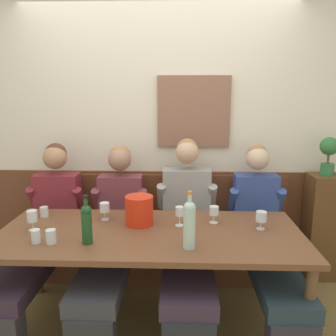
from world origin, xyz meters
TOP-DOWN VIEW (x-y plane):
  - ground_plane at (0.00, 0.00)m, footprint 6.80×6.80m
  - room_wall_back at (0.00, 1.09)m, footprint 6.80×0.12m
  - wood_wainscot_panel at (0.00, 1.04)m, footprint 6.80×0.03m
  - wall_bench at (0.00, 0.83)m, footprint 2.46×0.42m
  - dining_table at (0.00, 0.09)m, footprint 2.16×0.91m
  - person_center_left_seat at (-0.91, 0.42)m, footprint 0.50×1.36m
  - person_left_seat at (-0.33, 0.41)m, footprint 0.50×1.35m
  - person_right_seat at (0.27, 0.42)m, footprint 0.53×1.35m
  - person_center_right_seat at (0.89, 0.41)m, footprint 0.49×1.35m
  - ice_bucket at (-0.09, 0.23)m, footprint 0.21×0.21m
  - wine_bottle_green_tall at (-0.39, -0.12)m, footprint 0.07×0.07m
  - wine_bottle_amber_mid at (0.27, -0.16)m, footprint 0.08×0.08m
  - wine_glass_mid_left at (0.47, 0.27)m, footprint 0.07×0.07m
  - wine_glass_near_bucket at (0.80, 0.17)m, footprint 0.08×0.08m
  - wine_glass_right_end at (-0.84, 0.08)m, footprint 0.07×0.07m
  - wine_glass_left_end at (-0.37, 0.31)m, footprint 0.07×0.07m
  - wine_glass_center_front at (0.21, 0.21)m, footprint 0.07×0.07m
  - water_tumbler_left at (-0.73, -0.12)m, footprint 0.06×0.06m
  - water_tumbler_center at (-0.87, 0.36)m, footprint 0.06×0.06m
  - water_tumbler_right at (-0.63, -0.13)m, footprint 0.07×0.07m
  - corner_pedestal at (1.53, 0.86)m, footprint 0.28×0.28m
  - potted_plant at (1.53, 0.86)m, footprint 0.16×0.16m

SIDE VIEW (x-z plane):
  - ground_plane at x=0.00m, z-range -0.02..0.00m
  - wall_bench at x=0.00m, z-range -0.19..0.75m
  - wood_wainscot_panel at x=0.00m, z-range 0.00..0.96m
  - corner_pedestal at x=1.53m, z-range 0.00..0.98m
  - person_center_right_seat at x=0.89m, z-range -0.03..1.23m
  - person_left_seat at x=-0.33m, z-range -0.02..1.23m
  - person_center_left_seat at x=-0.91m, z-range -0.02..1.25m
  - person_right_seat at x=0.27m, z-range -0.03..1.28m
  - dining_table at x=0.00m, z-range 0.30..1.04m
  - water_tumbler_center at x=-0.87m, z-range 0.74..0.82m
  - water_tumbler_left at x=-0.73m, z-range 0.74..0.83m
  - water_tumbler_right at x=-0.63m, z-range 0.74..0.84m
  - wine_glass_left_end at x=-0.37m, z-range 0.77..0.90m
  - wine_glass_mid_left at x=0.47m, z-range 0.77..0.90m
  - wine_glass_near_bucket at x=0.80m, z-range 0.77..0.90m
  - wine_glass_right_end at x=-0.84m, z-range 0.77..0.92m
  - wine_glass_center_front at x=0.21m, z-range 0.77..0.92m
  - ice_bucket at x=-0.09m, z-range 0.74..0.96m
  - wine_bottle_green_tall at x=-0.39m, z-range 0.72..1.05m
  - wine_bottle_amber_mid at x=0.27m, z-range 0.72..1.10m
  - potted_plant at x=1.53m, z-range 1.02..1.37m
  - room_wall_back at x=0.00m, z-range 0.00..2.80m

